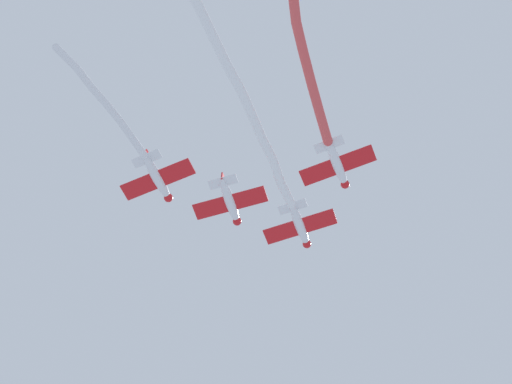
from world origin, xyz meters
name	(u,v)px	position (x,y,z in m)	size (l,w,h in m)	color
airplane_lead	(300,226)	(3.72, 0.41, 65.07)	(6.34, 7.31, 1.97)	white
smoke_trail_lead	(238,89)	(-9.20, 11.06, 64.08)	(22.03, 19.25, 2.65)	white
airplane_left_wing	(230,202)	(3.16, 8.27, 65.07)	(6.22, 7.47, 1.97)	white
airplane_right_wing	(337,165)	(-4.04, -0.98, 65.37)	(6.43, 7.15, 1.97)	white
smoke_trail_right_wing	(302,25)	(-16.28, 6.99, 66.01)	(21.58, 12.16, 2.76)	#DB4C4C
airplane_slot	(158,178)	(2.59, 16.12, 64.77)	(6.47, 7.08, 1.97)	white
smoke_trail_slot	(104,103)	(-3.75, 22.99, 64.93)	(8.93, 11.17, 1.59)	white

